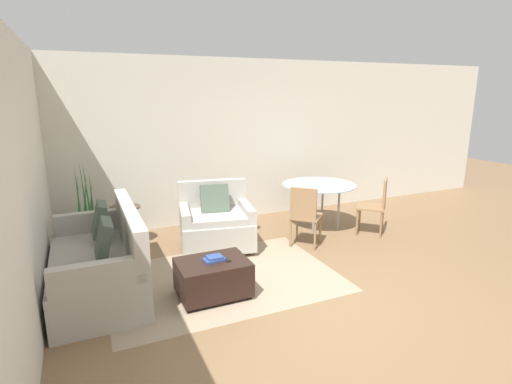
{
  "coord_description": "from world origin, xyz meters",
  "views": [
    {
      "loc": [
        -2.28,
        -3.18,
        2.19
      ],
      "look_at": [
        0.07,
        2.08,
        0.75
      ],
      "focal_mm": 28.0,
      "sensor_mm": 36.0,
      "label": 1
    }
  ],
  "objects_px": {
    "book_stack": "(214,258)",
    "picture_frame": "(124,201)",
    "ottoman": "(213,277)",
    "tv_remote_primary": "(226,259)",
    "potted_plant": "(89,230)",
    "armchair": "(216,223)",
    "dining_table": "(319,188)",
    "dining_chair_near_right": "(377,202)",
    "dining_chair_near_left": "(305,212)",
    "side_table": "(126,218)",
    "couch": "(101,264)"
  },
  "relations": [
    {
      "from": "ottoman",
      "to": "dining_chair_near_right",
      "type": "xyz_separation_m",
      "value": [
        2.98,
        0.85,
        0.29
      ]
    },
    {
      "from": "side_table",
      "to": "dining_chair_near_right",
      "type": "xyz_separation_m",
      "value": [
        3.66,
        -1.15,
        0.11
      ]
    },
    {
      "from": "tv_remote_primary",
      "to": "potted_plant",
      "type": "distance_m",
      "value": 2.48
    },
    {
      "from": "dining_table",
      "to": "dining_chair_near_right",
      "type": "height_order",
      "value": "dining_chair_near_right"
    },
    {
      "from": "side_table",
      "to": "dining_chair_near_left",
      "type": "distance_m",
      "value": 2.62
    },
    {
      "from": "dining_chair_near_left",
      "to": "dining_chair_near_right",
      "type": "height_order",
      "value": "same"
    },
    {
      "from": "couch",
      "to": "ottoman",
      "type": "distance_m",
      "value": 1.27
    },
    {
      "from": "armchair",
      "to": "side_table",
      "type": "xyz_separation_m",
      "value": [
        -1.16,
        0.67,
        0.04
      ]
    },
    {
      "from": "potted_plant",
      "to": "dining_chair_near_right",
      "type": "height_order",
      "value": "potted_plant"
    },
    {
      "from": "armchair",
      "to": "dining_chair_near_right",
      "type": "height_order",
      "value": "armchair"
    },
    {
      "from": "ottoman",
      "to": "couch",
      "type": "bearing_deg",
      "value": 151.01
    },
    {
      "from": "potted_plant",
      "to": "dining_table",
      "type": "relative_size",
      "value": 1.07
    },
    {
      "from": "couch",
      "to": "dining_table",
      "type": "xyz_separation_m",
      "value": [
        3.43,
        0.9,
        0.34
      ]
    },
    {
      "from": "armchair",
      "to": "book_stack",
      "type": "xyz_separation_m",
      "value": [
        -0.46,
        -1.32,
        0.07
      ]
    },
    {
      "from": "couch",
      "to": "potted_plant",
      "type": "height_order",
      "value": "potted_plant"
    },
    {
      "from": "book_stack",
      "to": "picture_frame",
      "type": "distance_m",
      "value": 2.12
    },
    {
      "from": "book_stack",
      "to": "dining_chair_near_left",
      "type": "xyz_separation_m",
      "value": [
        1.64,
        0.84,
        0.08
      ]
    },
    {
      "from": "dining_chair_near_left",
      "to": "book_stack",
      "type": "bearing_deg",
      "value": -152.93
    },
    {
      "from": "dining_chair_near_left",
      "to": "side_table",
      "type": "bearing_deg",
      "value": 153.95
    },
    {
      "from": "picture_frame",
      "to": "potted_plant",
      "type": "bearing_deg",
      "value": 173.1
    },
    {
      "from": "ottoman",
      "to": "picture_frame",
      "type": "distance_m",
      "value": 2.16
    },
    {
      "from": "book_stack",
      "to": "dining_chair_near_right",
      "type": "relative_size",
      "value": 0.26
    },
    {
      "from": "side_table",
      "to": "picture_frame",
      "type": "height_order",
      "value": "picture_frame"
    },
    {
      "from": "couch",
      "to": "armchair",
      "type": "relative_size",
      "value": 1.61
    },
    {
      "from": "dining_chair_near_left",
      "to": "dining_chair_near_right",
      "type": "distance_m",
      "value": 1.31
    },
    {
      "from": "potted_plant",
      "to": "side_table",
      "type": "height_order",
      "value": "potted_plant"
    },
    {
      "from": "side_table",
      "to": "picture_frame",
      "type": "xyz_separation_m",
      "value": [
        0.0,
        0.0,
        0.25
      ]
    },
    {
      "from": "tv_remote_primary",
      "to": "dining_chair_near_right",
      "type": "distance_m",
      "value": 2.97
    },
    {
      "from": "book_stack",
      "to": "dining_table",
      "type": "distance_m",
      "value": 2.76
    },
    {
      "from": "potted_plant",
      "to": "dining_chair_near_left",
      "type": "bearing_deg",
      "value": -22.92
    },
    {
      "from": "ottoman",
      "to": "picture_frame",
      "type": "bearing_deg",
      "value": 108.77
    },
    {
      "from": "ottoman",
      "to": "tv_remote_primary",
      "type": "relative_size",
      "value": 4.8
    },
    {
      "from": "potted_plant",
      "to": "armchair",
      "type": "bearing_deg",
      "value": -23.63
    },
    {
      "from": "tv_remote_primary",
      "to": "dining_chair_near_left",
      "type": "height_order",
      "value": "dining_chair_near_left"
    },
    {
      "from": "armchair",
      "to": "tv_remote_primary",
      "type": "height_order",
      "value": "armchair"
    },
    {
      "from": "tv_remote_primary",
      "to": "potted_plant",
      "type": "height_order",
      "value": "potted_plant"
    },
    {
      "from": "couch",
      "to": "ottoman",
      "type": "height_order",
      "value": "couch"
    },
    {
      "from": "armchair",
      "to": "ottoman",
      "type": "bearing_deg",
      "value": -109.96
    },
    {
      "from": "picture_frame",
      "to": "dining_chair_near_left",
      "type": "distance_m",
      "value": 2.62
    },
    {
      "from": "armchair",
      "to": "picture_frame",
      "type": "bearing_deg",
      "value": 150.0
    },
    {
      "from": "tv_remote_primary",
      "to": "side_table",
      "type": "xyz_separation_m",
      "value": [
        -0.82,
        2.02,
        -0.01
      ]
    },
    {
      "from": "armchair",
      "to": "dining_chair_near_right",
      "type": "bearing_deg",
      "value": -10.8
    },
    {
      "from": "side_table",
      "to": "picture_frame",
      "type": "bearing_deg",
      "value": 90.0
    },
    {
      "from": "couch",
      "to": "side_table",
      "type": "xyz_separation_m",
      "value": [
        0.43,
        1.39,
        0.08
      ]
    },
    {
      "from": "dining_chair_near_left",
      "to": "dining_table",
      "type": "bearing_deg",
      "value": 45.0
    },
    {
      "from": "couch",
      "to": "armchair",
      "type": "distance_m",
      "value": 1.74
    },
    {
      "from": "armchair",
      "to": "side_table",
      "type": "relative_size",
      "value": 1.97
    },
    {
      "from": "picture_frame",
      "to": "dining_table",
      "type": "xyz_separation_m",
      "value": [
        3.0,
        -0.49,
        0.01
      ]
    },
    {
      "from": "side_table",
      "to": "dining_chair_near_right",
      "type": "height_order",
      "value": "dining_chair_near_right"
    },
    {
      "from": "couch",
      "to": "tv_remote_primary",
      "type": "height_order",
      "value": "couch"
    }
  ]
}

